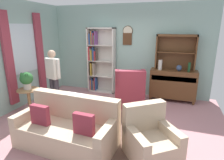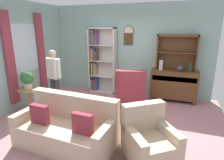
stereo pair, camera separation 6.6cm
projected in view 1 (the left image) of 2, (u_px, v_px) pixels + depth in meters
The scene contains 19 objects.
ground_plane at pixel (105, 121), 4.44m from camera, with size 5.40×4.60×0.02m, color #B27A7F.
wall_back at pixel (128, 50), 6.00m from camera, with size 5.00×0.09×2.80m.
wall_left at pixel (14, 56), 4.88m from camera, with size 0.16×4.20×2.80m.
area_rug at pixel (109, 128), 4.11m from camera, with size 2.25×1.93×0.01m, color brown.
bookshelf at pixel (99, 61), 6.21m from camera, with size 0.90×0.30×2.10m.
sideboard at pixel (173, 84), 5.57m from camera, with size 1.30×0.45×0.92m.
sideboard_hutch at pixel (176, 47), 5.38m from camera, with size 1.10×0.26×1.00m.
vase_tall at pixel (160, 65), 5.46m from camera, with size 0.11×0.11×0.29m, color beige.
vase_round at pixel (179, 68), 5.33m from camera, with size 0.15×0.15×0.17m, color #33476B.
bottle_wine at pixel (189, 67), 5.22m from camera, with size 0.07×0.07×0.26m, color #194223.
couch_floral at pixel (68, 129), 3.48m from camera, with size 1.85×0.96×0.90m.
armchair_floral at pixel (150, 141), 3.15m from camera, with size 1.07×1.08×0.88m.
wingback_chair at pixel (129, 92), 5.20m from camera, with size 0.98×1.00×1.05m.
plant_stand at pixel (29, 98), 4.75m from camera, with size 0.52×0.52×0.64m.
potted_plant_large at pixel (26, 79), 4.62m from camera, with size 0.31×0.31×0.43m.
potted_plant_small at pixel (48, 104), 4.88m from camera, with size 0.25×0.25×0.34m.
person_reading at pixel (53, 75), 4.94m from camera, with size 0.52×0.29×1.56m.
coffee_table at pixel (94, 107), 4.33m from camera, with size 0.80×0.50×0.42m.
book_stack at pixel (92, 105), 4.23m from camera, with size 0.21×0.16×0.06m.
Camera 1 is at (1.42, -3.76, 2.13)m, focal length 30.44 mm.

